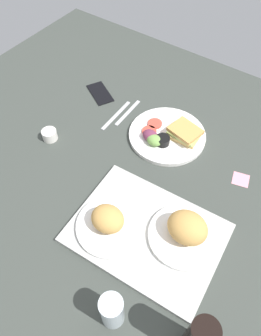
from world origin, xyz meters
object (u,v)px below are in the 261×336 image
object	(u,v)px
cell_phone	(100,93)
sticky_note	(241,179)
bread_plate_near	(186,231)
fork	(128,112)
espresso_cup	(50,135)
drinking_glass	(112,311)
serving_tray	(147,233)
bread_plate_far	(109,222)
knife	(116,115)
plate_with_salad	(168,135)

from	to	relation	value
cell_phone	sticky_note	size ratio (longest dim) A/B	2.57
bread_plate_near	fork	size ratio (longest dim) A/B	1.27
espresso_cup	cell_phone	xyz separation A→B (cm)	(0.74, -31.47, -1.60)
fork	cell_phone	world-z (taller)	cell_phone
bread_plate_near	espresso_cup	world-z (taller)	bread_plate_near
drinking_glass	espresso_cup	xyz separation A→B (cm)	(58.01, -37.03, -4.50)
serving_tray	cell_phone	size ratio (longest dim) A/B	3.13
bread_plate_near	sticky_note	xyz separation A→B (cm)	(-5.36, -30.75, -5.23)
bread_plate_far	sticky_note	bearing A→B (deg)	-122.04
serving_tray	knife	world-z (taller)	serving_tray
bread_plate_near	plate_with_salad	size ratio (longest dim) A/B	0.74
bread_plate_near	sticky_note	distance (cm)	31.65
plate_with_salad	knife	bearing A→B (deg)	3.85
serving_tray	espresso_cup	bearing A→B (deg)	-13.03
serving_tray	knife	bearing A→B (deg)	-43.13
bread_plate_far	cell_phone	distance (cm)	64.78
drinking_glass	bread_plate_near	bearing A→B (deg)	-97.98
espresso_cup	drinking_glass	bearing A→B (deg)	147.45
knife	cell_phone	world-z (taller)	cell_phone
serving_tray	espresso_cup	xyz separation A→B (cm)	(52.16, -12.07, 1.20)
plate_with_salad	drinking_glass	distance (cm)	66.84
knife	cell_phone	bearing A→B (deg)	-118.57
serving_tray	bread_plate_near	size ratio (longest dim) A/B	2.08
drinking_glass	serving_tray	bearing A→B (deg)	-76.82
fork	serving_tray	bearing A→B (deg)	39.67
fork	bread_plate_far	bearing A→B (deg)	27.41
bread_plate_far	sticky_note	distance (cm)	48.85
serving_tray	drinking_glass	bearing A→B (deg)	103.18
knife	espresso_cup	bearing A→B (deg)	-30.00
espresso_cup	cell_phone	size ratio (longest dim) A/B	0.39
bread_plate_near	plate_with_salad	xyz separation A→B (cm)	(25.53, -32.86, -3.62)
serving_tray	cell_phone	xyz separation A→B (cm)	(52.91, -43.54, -0.40)
espresso_cup	knife	size ratio (longest dim) A/B	0.29
fork	sticky_note	xyz separation A→B (cm)	(-51.54, 4.52, -0.19)
bread_plate_near	drinking_glass	bearing A→B (deg)	82.02
espresso_cup	fork	distance (cm)	32.81
plate_with_salad	drinking_glass	xyz separation A→B (cm)	(-21.29, 63.17, 4.83)
bread_plate_near	knife	bearing A→B (deg)	-32.45
serving_tray	sticky_note	size ratio (longest dim) A/B	8.04
cell_phone	sticky_note	world-z (taller)	cell_phone
serving_tray	fork	bearing A→B (deg)	-48.38
bread_plate_near	serving_tray	bearing A→B (deg)	27.96
bread_plate_far	drinking_glass	world-z (taller)	drinking_glass
fork	knife	bearing A→B (deg)	-38.81
bread_plate_near	cell_phone	bearing A→B (deg)	-31.22
bread_plate_far	knife	distance (cm)	50.87
knife	sticky_note	bearing A→B (deg)	87.48
plate_with_salad	sticky_note	size ratio (longest dim) A/B	5.25
drinking_glass	cell_phone	bearing A→B (deg)	-49.38
serving_tray	fork	world-z (taller)	serving_tray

